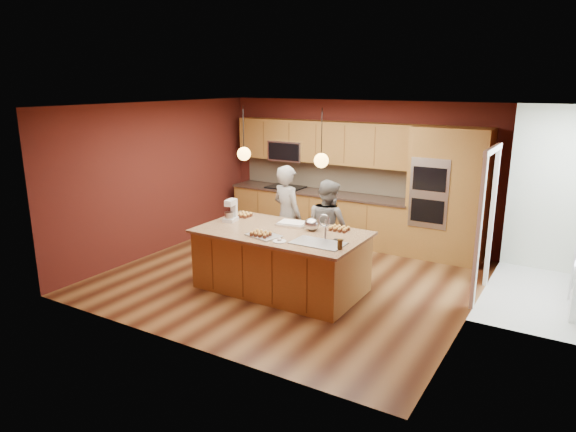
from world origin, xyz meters
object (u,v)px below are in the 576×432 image
Objects in this scene: person_left at (287,216)px; mixing_bowl at (312,224)px; person_right at (328,227)px; stand_mixer at (231,212)px; island at (282,260)px.

mixing_bowl is (0.83, -0.68, 0.14)m from person_left.
stand_mixer is at bearing 54.65° from person_right.
person_left is at bearing 48.94° from stand_mixer.
person_right is 4.50× the size of stand_mixer.
mixing_bowl is at bearing 159.96° from person_left.
person_left reaches higher than stand_mixer.
mixing_bowl is at bearing 36.91° from island.
island is 1.15m from stand_mixer.
mixing_bowl is (0.35, 0.27, 0.54)m from island.
island is at bearing 93.69° from person_right.
stand_mixer is 1.50× the size of mixing_bowl.
island is 7.18× the size of stand_mixer.
person_left is at bearing 116.85° from island.
stand_mixer is (-0.51, -0.87, 0.20)m from person_left.
person_left reaches higher than mixing_bowl.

